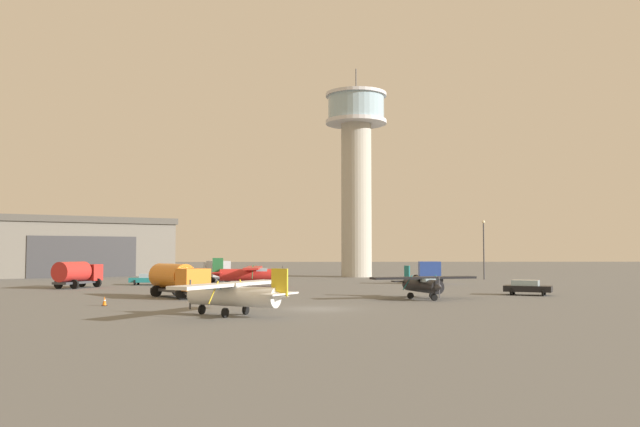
# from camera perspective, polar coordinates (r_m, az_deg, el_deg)

# --- Properties ---
(ground_plane) EXTENTS (400.00, 400.00, 0.00)m
(ground_plane) POSITION_cam_1_polar(r_m,az_deg,el_deg) (46.26, -0.15, -8.27)
(ground_plane) COLOR #60605E
(control_tower) EXTENTS (9.63, 9.63, 33.02)m
(control_tower) POSITION_cam_1_polar(r_m,az_deg,el_deg) (104.23, 3.16, 4.54)
(control_tower) COLOR #B2AD9E
(control_tower) RESTS_ON ground_plane
(hangar) EXTENTS (35.99, 32.46, 9.43)m
(hangar) POSITION_cam_1_polar(r_m,az_deg,el_deg) (116.70, -20.90, -2.71)
(hangar) COLOR #6B665B
(hangar) RESTS_ON ground_plane
(airplane_red) EXTENTS (8.60, 10.94, 3.24)m
(airplane_red) POSITION_cam_1_polar(r_m,az_deg,el_deg) (75.23, -6.14, -5.17)
(airplane_red) COLOR red
(airplane_red) RESTS_ON ground_plane
(airplane_black) EXTENTS (9.25, 7.23, 2.73)m
(airplane_black) POSITION_cam_1_polar(r_m,az_deg,el_deg) (56.41, 8.82, -6.03)
(airplane_black) COLOR black
(airplane_black) RESTS_ON ground_plane
(airplane_white) EXTENTS (7.59, 9.45, 2.98)m
(airplane_white) POSITION_cam_1_polar(r_m,az_deg,el_deg) (41.43, -7.43, -6.89)
(airplane_white) COLOR white
(airplane_white) RESTS_ON ground_plane
(truck_fuel_tanker_orange) EXTENTS (6.13, 6.97, 2.92)m
(truck_fuel_tanker_orange) POSITION_cam_1_polar(r_m,az_deg,el_deg) (58.62, -12.23, -5.53)
(truck_fuel_tanker_orange) COLOR #38383D
(truck_fuel_tanker_orange) RESTS_ON ground_plane
(truck_flatbed_blue) EXTENTS (3.51, 5.65, 2.74)m
(truck_flatbed_blue) POSITION_cam_1_polar(r_m,az_deg,el_deg) (82.90, 9.37, -5.10)
(truck_flatbed_blue) COLOR #38383D
(truck_flatbed_blue) RESTS_ON ground_plane
(truck_box_silver) EXTENTS (4.33, 6.94, 2.77)m
(truck_box_silver) POSITION_cam_1_polar(r_m,az_deg,el_deg) (87.12, -8.94, -4.84)
(truck_box_silver) COLOR #38383D
(truck_box_silver) RESTS_ON ground_plane
(truck_fuel_tanker_red) EXTENTS (4.26, 6.32, 2.89)m
(truck_fuel_tanker_red) POSITION_cam_1_polar(r_m,az_deg,el_deg) (76.68, -20.32, -4.87)
(truck_fuel_tanker_red) COLOR #38383D
(truck_fuel_tanker_red) RESTS_ON ground_plane
(car_black) EXTENTS (4.57, 3.54, 1.37)m
(car_black) POSITION_cam_1_polar(r_m,az_deg,el_deg) (63.34, 17.52, -6.10)
(car_black) COLOR black
(car_black) RESTS_ON ground_plane
(car_teal) EXTENTS (4.42, 2.29, 1.37)m
(car_teal) POSITION_cam_1_polar(r_m,az_deg,el_deg) (81.12, -14.56, -5.49)
(car_teal) COLOR teal
(car_teal) RESTS_ON ground_plane
(light_post_west) EXTENTS (0.44, 0.44, 8.39)m
(light_post_west) POSITION_cam_1_polar(r_m,az_deg,el_deg) (96.06, 14.00, -2.59)
(light_post_west) COLOR #38383D
(light_post_west) RESTS_ON ground_plane
(traffic_cone_near_left) EXTENTS (0.36, 0.36, 0.71)m
(traffic_cone_near_left) POSITION_cam_1_polar(r_m,az_deg,el_deg) (51.29, -18.18, -7.22)
(traffic_cone_near_left) COLOR black
(traffic_cone_near_left) RESTS_ON ground_plane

